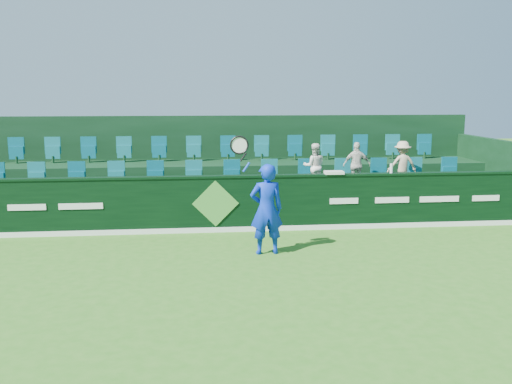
{
  "coord_description": "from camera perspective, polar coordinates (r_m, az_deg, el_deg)",
  "views": [
    {
      "loc": [
        -0.44,
        -9.33,
        3.28
      ],
      "look_at": [
        0.85,
        2.8,
        1.15
      ],
      "focal_mm": 40.0,
      "sensor_mm": 36.0,
      "label": 1
    }
  ],
  "objects": [
    {
      "name": "tennis_player",
      "position": [
        11.63,
        1.03,
        -1.66
      ],
      "size": [
        1.18,
        0.51,
        2.52
      ],
      "color": "#0B2BBF",
      "rests_on": "ground"
    },
    {
      "name": "spectator_middle",
      "position": [
        15.15,
        10.05,
        2.66
      ],
      "size": [
        0.75,
        0.4,
        1.22
      ],
      "primitive_type": "imported",
      "rotation": [
        0.0,
        0.0,
        2.99
      ],
      "color": "beige",
      "rests_on": "stand_tier_front"
    },
    {
      "name": "ground",
      "position": [
        9.89,
        -3.21,
        -9.46
      ],
      "size": [
        60.0,
        60.0,
        0.0
      ],
      "primitive_type": "plane",
      "color": "#2C6E1A",
      "rests_on": "ground"
    },
    {
      "name": "towel",
      "position": [
        13.86,
        7.81,
        1.95
      ],
      "size": [
        0.45,
        0.29,
        0.07
      ],
      "primitive_type": "cube",
      "color": "white",
      "rests_on": "sponsor_hoarding"
    },
    {
      "name": "stand_tier_front",
      "position": [
        14.72,
        -4.22,
        -1.41
      ],
      "size": [
        16.0,
        2.0,
        0.8
      ],
      "primitive_type": "cube",
      "color": "black",
      "rests_on": "ground"
    },
    {
      "name": "spectator_left",
      "position": [
        14.88,
        5.85,
        2.58
      ],
      "size": [
        0.62,
        0.5,
        1.19
      ],
      "primitive_type": "imported",
      "rotation": [
        0.0,
        0.0,
        3.05
      ],
      "color": "white",
      "rests_on": "stand_tier_front"
    },
    {
      "name": "drinks_bottle",
      "position": [
        14.25,
        13.38,
        2.33
      ],
      "size": [
        0.07,
        0.07,
        0.23
      ],
      "primitive_type": "cylinder",
      "color": "silver",
      "rests_on": "sponsor_hoarding"
    },
    {
      "name": "seat_row_back",
      "position": [
        16.72,
        -4.52,
        4.1
      ],
      "size": [
        13.5,
        0.5,
        0.6
      ],
      "primitive_type": "cube",
      "color": "#13676F",
      "rests_on": "stand_tier_back"
    },
    {
      "name": "seat_row_front",
      "position": [
        14.99,
        -4.3,
        1.52
      ],
      "size": [
        13.5,
        0.5,
        0.6
      ],
      "primitive_type": "cube",
      "color": "#13676F",
      "rests_on": "stand_tier_front"
    },
    {
      "name": "spectator_right",
      "position": [
        15.54,
        14.41,
        2.7
      ],
      "size": [
        0.81,
        0.48,
        1.23
      ],
      "primitive_type": "imported",
      "rotation": [
        0.0,
        0.0,
        3.17
      ],
      "color": "tan",
      "rests_on": "stand_tier_front"
    },
    {
      "name": "stand_tier_back",
      "position": [
        16.54,
        -4.45,
        0.72
      ],
      "size": [
        16.0,
        1.8,
        1.3
      ],
      "primitive_type": "cube",
      "color": "black",
      "rests_on": "ground"
    },
    {
      "name": "stand_rear",
      "position": [
        16.9,
        -4.52,
        2.86
      ],
      "size": [
        16.0,
        4.1,
        2.6
      ],
      "color": "black",
      "rests_on": "ground"
    },
    {
      "name": "sponsor_hoarding",
      "position": [
        13.58,
        -4.07,
        -1.18
      ],
      "size": [
        16.0,
        0.25,
        1.35
      ],
      "color": "black",
      "rests_on": "ground"
    }
  ]
}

